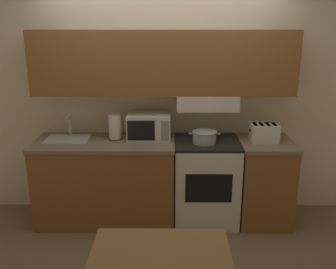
{
  "coord_description": "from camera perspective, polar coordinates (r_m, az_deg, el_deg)",
  "views": [
    {
      "loc": [
        0.07,
        -4.05,
        2.14
      ],
      "look_at": [
        0.05,
        -0.56,
        1.06
      ],
      "focal_mm": 40.0,
      "sensor_mm": 36.0,
      "label": 1
    }
  ],
  "objects": [
    {
      "name": "ground_plane",
      "position": [
        4.58,
        -0.59,
        -10.67
      ],
      "size": [
        16.0,
        16.0,
        0.0
      ],
      "primitive_type": "plane",
      "color": "#7F664C"
    },
    {
      "name": "wall_back",
      "position": [
        4.04,
        -0.49,
        7.69
      ],
      "size": [
        5.11,
        0.38,
        2.55
      ],
      "color": "silver",
      "rests_on": "ground_plane"
    },
    {
      "name": "lower_counter_main",
      "position": [
        4.16,
        -9.36,
        -6.95
      ],
      "size": [
        1.48,
        0.65,
        0.91
      ],
      "color": "brown",
      "rests_on": "ground_plane"
    },
    {
      "name": "lower_counter_right_stub",
      "position": [
        4.22,
        14.31,
        -6.89
      ],
      "size": [
        0.56,
        0.65,
        0.91
      ],
      "color": "brown",
      "rests_on": "ground_plane"
    },
    {
      "name": "stove_range",
      "position": [
        4.12,
        5.79,
        -7.0
      ],
      "size": [
        0.67,
        0.61,
        0.91
      ],
      "color": "white",
      "rests_on": "ground_plane"
    },
    {
      "name": "cooking_pot",
      "position": [
        3.88,
        5.57,
        -0.31
      ],
      "size": [
        0.33,
        0.25,
        0.13
      ],
      "color": "#B7BABF",
      "rests_on": "stove_range"
    },
    {
      "name": "microwave",
      "position": [
        4.0,
        -2.91,
        1.28
      ],
      "size": [
        0.46,
        0.34,
        0.27
      ],
      "color": "white",
      "rests_on": "lower_counter_main"
    },
    {
      "name": "toaster",
      "position": [
        4.03,
        14.41,
        0.29
      ],
      "size": [
        0.3,
        0.21,
        0.19
      ],
      "color": "white",
      "rests_on": "lower_counter_right_stub"
    },
    {
      "name": "sink_basin",
      "position": [
        4.07,
        -15.06,
        -0.7
      ],
      "size": [
        0.45,
        0.32,
        0.24
      ],
      "color": "#B7BABF",
      "rests_on": "lower_counter_main"
    },
    {
      "name": "paper_towel_roll",
      "position": [
        4.01,
        -8.1,
        1.13
      ],
      "size": [
        0.15,
        0.15,
        0.27
      ],
      "color": "black",
      "rests_on": "lower_counter_main"
    }
  ]
}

